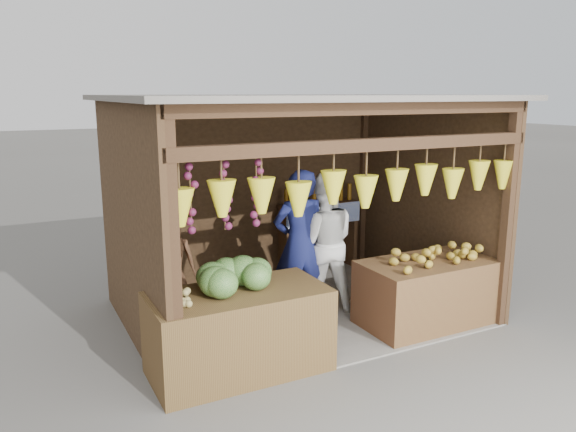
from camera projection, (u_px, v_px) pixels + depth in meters
The scene contains 12 objects.
ground at pixel (297, 312), 7.03m from camera, with size 80.00×80.00×0.00m, color #514F49.
stall_structure at pixel (297, 181), 6.63m from camera, with size 4.30×3.30×2.66m.
back_shelf at pixel (319, 216), 8.43m from camera, with size 1.25×0.32×1.32m.
counter_left at pixel (239, 332), 5.45m from camera, with size 1.71×0.85×0.83m, color #493118.
counter_right at pixel (426, 293), 6.59m from camera, with size 1.56×0.85×0.77m, color #512F1B.
stool at pixel (174, 319), 6.43m from camera, with size 0.30×0.30×0.28m, color black.
man_standing at pixel (300, 244), 6.74m from camera, with size 0.66×0.43×1.81m, color #131847.
woman_standing at pixel (323, 242), 6.95m from camera, with size 0.84×0.66×1.74m, color silver.
vendor_seated at pixel (171, 261), 6.28m from camera, with size 0.55×0.36×1.12m, color brown.
melon_pile at pixel (232, 274), 5.37m from camera, with size 1.00×0.50×0.32m, color #144B18, non-canonical shape.
tanfruit_pile at pixel (179, 297), 5.03m from camera, with size 0.34×0.40×0.13m, color olive, non-canonical shape.
mango_pile at pixel (434, 252), 6.47m from camera, with size 1.40×0.64×0.22m, color #B05D17, non-canonical shape.
Camera 1 is at (-3.12, -5.83, 2.68)m, focal length 35.00 mm.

